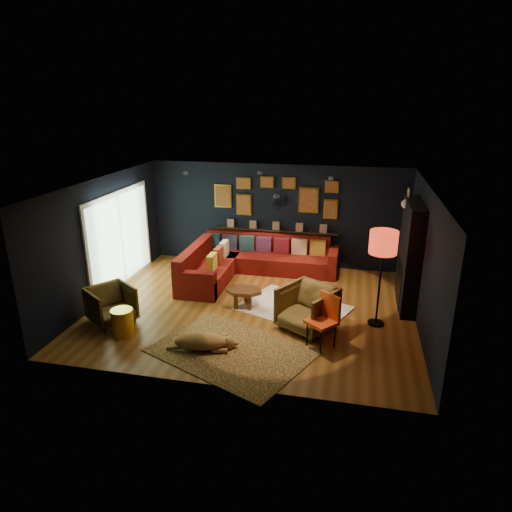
% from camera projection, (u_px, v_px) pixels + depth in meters
% --- Properties ---
extents(floor, '(6.50, 6.50, 0.00)m').
position_uv_depth(floor, '(253.00, 308.00, 9.50)').
color(floor, '#945C26').
rests_on(floor, ground).
extents(room_walls, '(6.50, 6.50, 6.50)m').
position_uv_depth(room_walls, '(253.00, 235.00, 8.98)').
color(room_walls, black).
rests_on(room_walls, ground).
extents(sectional, '(3.41, 2.69, 0.86)m').
position_uv_depth(sectional, '(245.00, 262.00, 11.19)').
color(sectional, maroon).
rests_on(sectional, ground).
extents(ledge, '(3.20, 0.12, 0.04)m').
position_uv_depth(ledge, '(276.00, 231.00, 11.67)').
color(ledge, black).
rests_on(ledge, room_walls).
extents(gallery_wall, '(3.15, 0.04, 1.02)m').
position_uv_depth(gallery_wall, '(276.00, 196.00, 11.41)').
color(gallery_wall, gold).
rests_on(gallery_wall, room_walls).
extents(sunburst_mirror, '(0.47, 0.16, 0.47)m').
position_uv_depth(sunburst_mirror, '(281.00, 201.00, 11.43)').
color(sunburst_mirror, silver).
rests_on(sunburst_mirror, room_walls).
extents(fireplace, '(0.31, 1.60, 2.20)m').
position_uv_depth(fireplace, '(409.00, 258.00, 9.37)').
color(fireplace, black).
rests_on(fireplace, ground).
extents(deer_head, '(0.50, 0.28, 0.45)m').
position_uv_depth(deer_head, '(415.00, 204.00, 9.48)').
color(deer_head, white).
rests_on(deer_head, fireplace).
extents(sliding_door, '(0.06, 2.80, 2.20)m').
position_uv_depth(sliding_door, '(121.00, 240.00, 10.34)').
color(sliding_door, white).
rests_on(sliding_door, ground).
extents(ceiling_spots, '(3.30, 2.50, 0.06)m').
position_uv_depth(ceiling_spots, '(261.00, 179.00, 9.39)').
color(ceiling_spots, black).
rests_on(ceiling_spots, room_walls).
extents(shag_rug, '(2.51, 2.21, 0.03)m').
position_uv_depth(shag_rug, '(293.00, 308.00, 9.48)').
color(shag_rug, white).
rests_on(shag_rug, ground).
extents(leopard_rug, '(3.10, 2.73, 0.01)m').
position_uv_depth(leopard_rug, '(232.00, 351.00, 7.88)').
color(leopard_rug, tan).
rests_on(leopard_rug, ground).
extents(coffee_table, '(0.80, 0.61, 0.39)m').
position_uv_depth(coffee_table, '(244.00, 292.00, 9.43)').
color(coffee_table, brown).
rests_on(coffee_table, shag_rug).
extents(pouf, '(0.58, 0.58, 0.38)m').
position_uv_depth(pouf, '(221.00, 269.00, 11.04)').
color(pouf, maroon).
rests_on(pouf, shag_rug).
extents(armchair_left, '(1.04, 1.05, 0.80)m').
position_uv_depth(armchair_left, '(111.00, 303.00, 8.81)').
color(armchair_left, '#A47C36').
rests_on(armchair_left, ground).
extents(armchair_right, '(1.21, 1.19, 0.93)m').
position_uv_depth(armchair_right, '(307.00, 306.00, 8.51)').
color(armchair_right, '#A47C36').
rests_on(armchair_right, ground).
extents(gold_stool, '(0.40, 0.40, 0.50)m').
position_uv_depth(gold_stool, '(123.00, 322.00, 8.37)').
color(gold_stool, gold).
rests_on(gold_stool, ground).
extents(orange_chair, '(0.64, 0.64, 0.96)m').
position_uv_depth(orange_chair, '(325.00, 316.00, 7.90)').
color(orange_chair, black).
rests_on(orange_chair, ground).
extents(floor_lamp, '(0.51, 0.51, 1.88)m').
position_uv_depth(floor_lamp, '(383.00, 246.00, 8.31)').
color(floor_lamp, black).
rests_on(floor_lamp, ground).
extents(dog, '(1.35, 0.86, 0.40)m').
position_uv_depth(dog, '(201.00, 339.00, 7.88)').
color(dog, '#B67D40').
rests_on(dog, leopard_rug).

